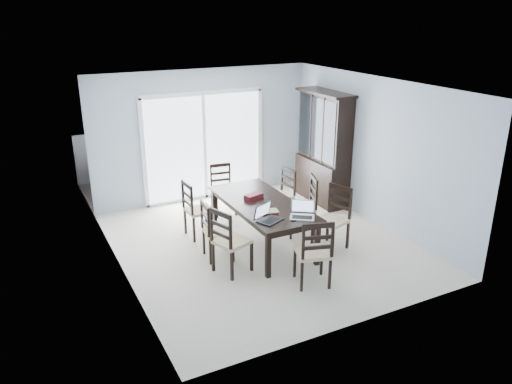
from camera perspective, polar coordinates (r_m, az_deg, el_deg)
floor at (r=8.31m, az=0.64°, el=-5.96°), size 5.00×5.00×0.00m
ceiling at (r=7.53m, az=0.72°, el=12.08°), size 5.00×5.00×0.00m
back_wall at (r=10.02m, az=-6.02°, el=6.46°), size 4.50×0.02×2.60m
wall_left at (r=7.11m, az=-15.58°, el=0.02°), size 0.02×5.00×2.60m
wall_right at (r=9.05m, az=13.45°, el=4.51°), size 0.02×5.00×2.60m
balcony at (r=11.31m, az=-7.61°, el=0.86°), size 4.50×2.00×0.10m
railing at (r=12.04m, az=-9.37°, el=4.96°), size 4.50×0.06×1.10m
dining_table at (r=8.03m, az=0.66°, el=-1.65°), size 1.00×2.20×0.75m
china_hutch at (r=9.92m, az=7.71°, el=4.89°), size 0.50×1.38×2.20m
sliding_door at (r=10.05m, az=-5.92°, el=5.26°), size 2.52×0.05×2.18m
chair_left_near at (r=7.18m, az=-3.35°, el=-4.89°), size 0.58×0.57×1.18m
chair_left_mid at (r=7.65m, az=-5.06°, el=-3.75°), size 0.45×0.44×1.08m
chair_left_far at (r=8.39m, az=-7.12°, el=-1.31°), size 0.46×0.45×1.15m
chair_right_near at (r=8.08m, az=9.04°, el=-2.13°), size 0.58×0.57×1.19m
chair_right_mid at (r=8.50m, az=5.82°, el=-0.85°), size 0.58×0.57×1.18m
chair_right_far at (r=9.12m, az=3.17°, el=0.41°), size 0.48×0.47×1.09m
chair_end_near at (r=6.88m, az=6.76°, el=-6.19°), size 0.56×0.57×1.18m
chair_end_far at (r=9.42m, az=-3.92°, el=1.00°), size 0.45×0.46×1.08m
laptop_dark at (r=7.28m, az=1.66°, el=-2.90°), size 0.43×0.37×0.25m
laptop_silver at (r=7.41m, az=5.32°, el=-2.55°), size 0.44×0.41×0.25m
book_stack at (r=7.57m, az=1.57°, el=-2.28°), size 0.28×0.23×0.04m
cell_phone at (r=7.34m, az=4.51°, el=-3.21°), size 0.12×0.07×0.01m
game_box at (r=8.14m, az=-0.27°, el=-0.49°), size 0.33×0.23×0.08m
hot_tub at (r=10.83m, az=-10.55°, el=2.68°), size 1.82×1.63×0.92m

